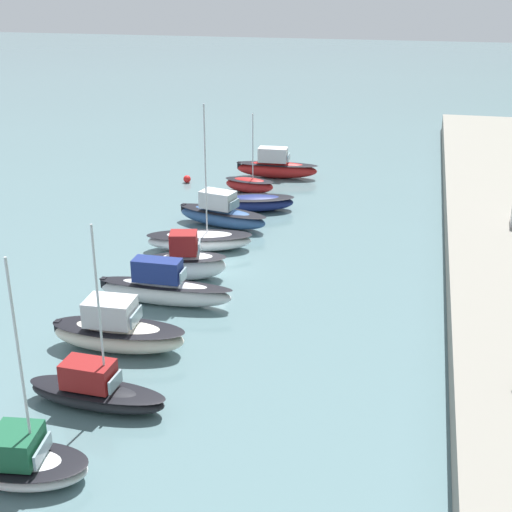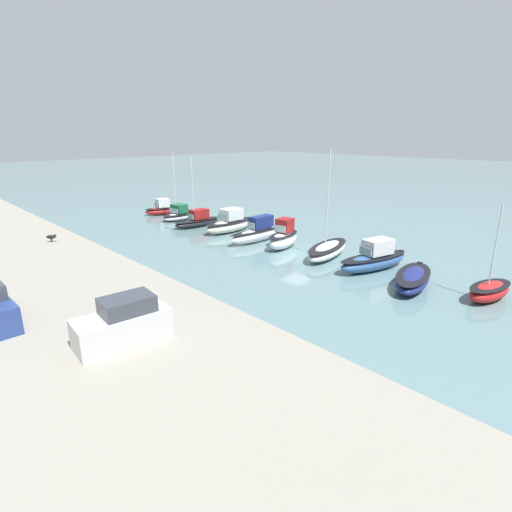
% 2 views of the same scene
% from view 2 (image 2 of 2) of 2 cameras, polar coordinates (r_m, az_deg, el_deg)
% --- Properties ---
extents(ground_plane, '(320.00, 320.00, 0.00)m').
position_cam_2_polar(ground_plane, '(37.94, 5.92, 0.24)').
color(ground_plane, slate).
extents(moored_boat_1, '(2.42, 4.52, 6.65)m').
position_cam_2_polar(moored_boat_1, '(31.65, 30.38, -4.30)').
color(moored_boat_1, red).
rests_on(moored_boat_1, ground_plane).
extents(moored_boat_2, '(3.92, 6.64, 1.23)m').
position_cam_2_polar(moored_boat_2, '(31.74, 21.48, -3.06)').
color(moored_boat_2, navy).
rests_on(moored_boat_2, ground_plane).
extents(moored_boat_3, '(3.61, 7.36, 2.62)m').
position_cam_2_polar(moored_boat_3, '(34.61, 16.54, -0.41)').
color(moored_boat_3, '#33568E').
rests_on(moored_boat_3, ground_plane).
extents(moored_boat_4, '(3.95, 7.40, 9.72)m').
position_cam_2_polar(moored_boat_4, '(37.32, 10.16, 0.86)').
color(moored_boat_4, white).
rests_on(moored_boat_4, ground_plane).
extents(moored_boat_5, '(2.88, 4.95, 2.98)m').
position_cam_2_polar(moored_boat_5, '(39.56, 3.97, 2.67)').
color(moored_boat_5, white).
rests_on(moored_boat_5, ground_plane).
extents(moored_boat_6, '(1.67, 7.82, 2.67)m').
position_cam_2_polar(moored_boat_6, '(42.19, 0.45, 3.44)').
color(moored_boat_6, silver).
rests_on(moored_boat_6, ground_plane).
extents(moored_boat_7, '(2.61, 6.88, 2.68)m').
position_cam_2_polar(moored_boat_7, '(46.36, -3.77, 4.66)').
color(moored_boat_7, white).
rests_on(moored_boat_7, ground_plane).
extents(moored_boat_8, '(2.04, 6.37, 8.34)m').
position_cam_2_polar(moored_boat_8, '(49.51, -8.34, 5.05)').
color(moored_boat_8, black).
rests_on(moored_boat_8, ground_plane).
extents(moored_boat_9, '(3.05, 5.01, 8.85)m').
position_cam_2_polar(moored_boat_9, '(53.84, -11.02, 5.87)').
color(moored_boat_9, silver).
rests_on(moored_boat_9, ground_plane).
extents(moored_boat_10, '(2.91, 4.98, 2.19)m').
position_cam_2_polar(moored_boat_10, '(58.01, -13.30, 6.57)').
color(moored_boat_10, red).
rests_on(moored_boat_10, ground_plane).
extents(parked_car_0, '(2.14, 4.33, 2.16)m').
position_cam_2_polar(parked_car_0, '(19.40, -18.39, -9.12)').
color(parked_car_0, '#B7B7BC').
rests_on(parked_car_0, quay_promenade).
extents(dog_on_quay, '(0.73, 0.81, 0.68)m').
position_cam_2_polar(dog_on_quay, '(39.60, -27.19, 2.45)').
color(dog_on_quay, black).
rests_on(dog_on_quay, quay_promenade).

